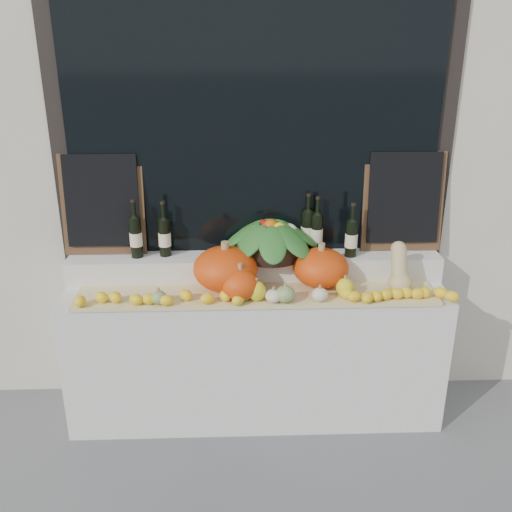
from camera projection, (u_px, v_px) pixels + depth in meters
storefront_facade at (252, 45)px, 3.62m from camera, size 7.00×0.94×4.50m
display_sill at (256, 351)px, 3.62m from camera, size 2.30×0.55×0.88m
rear_tier at (255, 267)px, 3.56m from camera, size 2.30×0.25×0.16m
straw_bedding at (256, 295)px, 3.33m from camera, size 2.10×0.32×0.02m
pumpkin_left at (225, 269)px, 3.34m from camera, size 0.43×0.43×0.26m
pumpkin_right at (321, 268)px, 3.39m from camera, size 0.37×0.37×0.23m
pumpkin_center at (240, 284)px, 3.24m from camera, size 0.25×0.25×0.17m
butternut_squash at (399, 271)px, 3.32m from camera, size 0.14×0.20×0.29m
decorative_gourds at (273, 292)px, 3.22m from camera, size 1.16×0.18×0.14m
lemon_heap at (257, 297)px, 3.21m from camera, size 2.20×0.16×0.06m
produce_bowl at (271, 238)px, 3.48m from camera, size 0.62×0.62×0.24m
wine_bottle_far_left at (136, 237)px, 3.45m from camera, size 0.08×0.08×0.37m
wine_bottle_near_left at (165, 237)px, 3.48m from camera, size 0.08×0.08×0.35m
wine_bottle_tall at (308, 231)px, 3.55m from camera, size 0.08×0.08×0.37m
wine_bottle_near_right at (317, 233)px, 3.53m from camera, size 0.08×0.08×0.36m
wine_bottle_far_right at (351, 238)px, 3.47m from camera, size 0.08×0.08×0.34m
chalkboard_left at (102, 203)px, 3.44m from camera, size 0.50×0.09×0.62m
chalkboard_right at (404, 200)px, 3.50m from camera, size 0.50×0.09×0.62m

